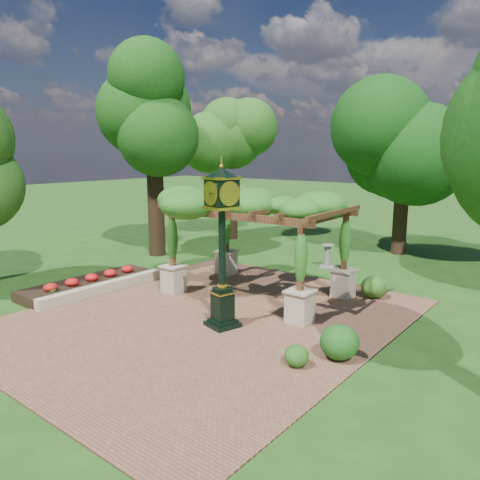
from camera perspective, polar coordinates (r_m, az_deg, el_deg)
The scene contains 13 objects.
ground at distance 13.74m, azimuth -6.62°, elevation -10.60°, with size 120.00×120.00×0.00m, color #1E4714.
brick_plaza at distance 14.41m, azimuth -3.77°, elevation -9.43°, with size 10.00×12.00×0.04m, color brown.
border_wall at distance 17.36m, azimuth -16.28°, elevation -5.69°, with size 0.35×5.00×0.40m, color #C6B793.
flower_bed at distance 18.09m, azimuth -17.94°, elevation -5.19°, with size 1.50×5.00×0.36m, color red.
pedestal_clock at distance 12.96m, azimuth -2.22°, elevation 0.86°, with size 1.11×1.11×4.62m.
pergola at distance 15.96m, azimuth 2.14°, elevation 3.83°, with size 6.08×3.97×3.73m.
sundial at distance 20.61m, azimuth 10.62°, elevation -2.12°, with size 0.71×0.71×1.03m.
shrub_front at distance 11.30m, azimuth 6.92°, elevation -13.83°, with size 0.58×0.58×0.52m, color #245719.
shrub_mid at distance 11.77m, azimuth 12.02°, elevation -12.09°, with size 0.94×0.94×0.85m, color #1B5016.
shrub_back at distance 16.70m, azimuth 15.97°, elevation -5.52°, with size 0.85×0.85×0.77m, color #2B5919.
tree_west_near at distance 22.77m, azimuth -10.59°, elevation 15.37°, with size 4.30×4.30×10.07m.
tree_west_far at distance 26.80m, azimuth -1.15°, elevation 13.42°, with size 3.88×3.88×9.13m.
tree_north at distance 23.93m, azimuth 19.47°, elevation 10.90°, with size 4.30×4.30×7.72m.
Camera 1 is at (9.14, -8.97, 5.00)m, focal length 35.00 mm.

